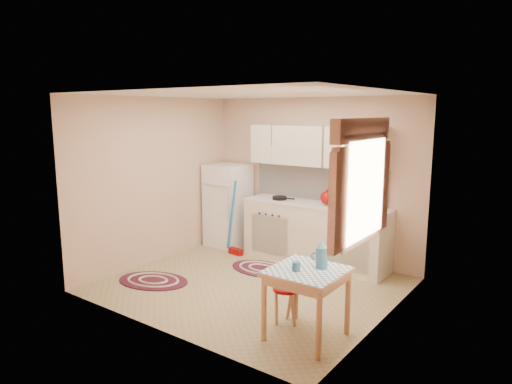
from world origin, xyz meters
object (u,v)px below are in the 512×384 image
fridge (228,205)px  stool (286,305)px  table (306,304)px  base_cabinets (315,235)px

fridge → stool: (2.41, -1.93, -0.49)m
table → stool: table is taller
table → stool: (-0.33, 0.14, -0.15)m
fridge → stool: bearing=-38.7°
fridge → base_cabinets: (1.66, 0.05, -0.26)m
base_cabinets → table: bearing=-63.1°
base_cabinets → table: base_cabinets is taller
fridge → base_cabinets: bearing=1.7°
fridge → table: fridge is taller
base_cabinets → table: (1.08, -2.12, -0.08)m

